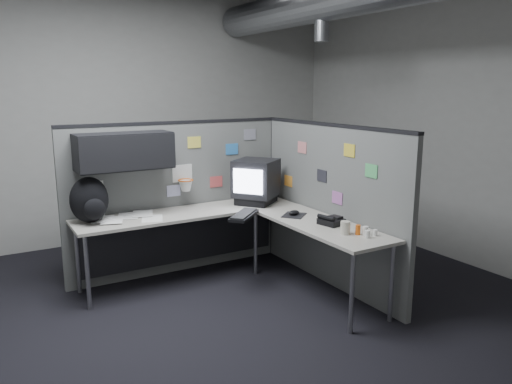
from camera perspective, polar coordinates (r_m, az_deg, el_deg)
room at (r=4.45m, az=4.96°, el=13.42°), size 5.62×5.62×3.22m
partition_back at (r=5.26m, az=-10.36°, el=0.99°), size 2.44×0.42×1.63m
partition_right at (r=5.08m, az=8.35°, el=-1.39°), size 0.07×2.23×1.63m
desk at (r=5.02m, az=-3.80°, el=-3.85°), size 2.31×2.11×0.73m
monitor at (r=5.40m, az=-0.00°, el=1.27°), size 0.59×0.59×0.48m
keyboard at (r=4.88m, az=-1.40°, el=-2.65°), size 0.45×0.43×0.04m
mouse at (r=4.94m, az=4.36°, el=-2.49°), size 0.32×0.31×0.05m
phone at (r=4.66m, az=8.56°, el=-3.27°), size 0.22×0.23×0.10m
bottles at (r=4.37m, az=12.36°, el=-4.43°), size 0.16×0.17×0.09m
cup at (r=4.37m, az=10.17°, el=-4.05°), size 0.09×0.09×0.11m
papers at (r=5.01m, az=-15.05°, el=-2.79°), size 0.75×0.65×0.02m
backpack at (r=4.88m, az=-18.48°, el=-0.95°), size 0.41×0.39×0.43m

